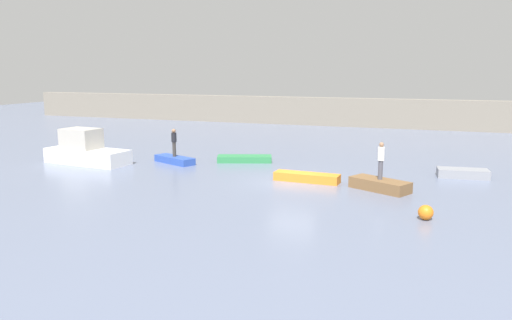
{
  "coord_description": "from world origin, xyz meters",
  "views": [
    {
      "loc": [
        6.82,
        -24.71,
        5.84
      ],
      "look_at": [
        -2.51,
        1.4,
        0.78
      ],
      "focal_mm": 35.09,
      "sensor_mm": 36.0,
      "label": 1
    }
  ],
  "objects_px": {
    "rowboat_blue": "(175,160)",
    "rowboat_brown": "(380,185)",
    "person_white_shirt": "(381,159)",
    "rowboat_orange": "(307,177)",
    "person_dark_shirt": "(174,141)",
    "motorboat": "(86,151)",
    "rowboat_green": "(245,159)",
    "mooring_buoy": "(426,212)",
    "rowboat_grey": "(463,173)"
  },
  "relations": [
    {
      "from": "rowboat_blue",
      "to": "person_dark_shirt",
      "type": "relative_size",
      "value": 1.71
    },
    {
      "from": "motorboat",
      "to": "rowboat_brown",
      "type": "height_order",
      "value": "motorboat"
    },
    {
      "from": "rowboat_green",
      "to": "rowboat_brown",
      "type": "relative_size",
      "value": 1.18
    },
    {
      "from": "mooring_buoy",
      "to": "rowboat_green",
      "type": "bearing_deg",
      "value": 140.4
    },
    {
      "from": "rowboat_grey",
      "to": "person_white_shirt",
      "type": "distance_m",
      "value": 6.15
    },
    {
      "from": "person_white_shirt",
      "to": "rowboat_orange",
      "type": "bearing_deg",
      "value": 169.67
    },
    {
      "from": "rowboat_orange",
      "to": "motorboat",
      "type": "bearing_deg",
      "value": -178.55
    },
    {
      "from": "rowboat_orange",
      "to": "person_dark_shirt",
      "type": "xyz_separation_m",
      "value": [
        -9.09,
        2.27,
        1.18
      ]
    },
    {
      "from": "motorboat",
      "to": "rowboat_blue",
      "type": "relative_size",
      "value": 1.92
    },
    {
      "from": "rowboat_green",
      "to": "motorboat",
      "type": "bearing_deg",
      "value": -176.83
    },
    {
      "from": "rowboat_orange",
      "to": "person_white_shirt",
      "type": "relative_size",
      "value": 1.89
    },
    {
      "from": "rowboat_orange",
      "to": "rowboat_green",
      "type": "bearing_deg",
      "value": 143.73
    },
    {
      "from": "rowboat_orange",
      "to": "person_white_shirt",
      "type": "xyz_separation_m",
      "value": [
        3.82,
        -0.7,
        1.34
      ]
    },
    {
      "from": "rowboat_brown",
      "to": "person_white_shirt",
      "type": "xyz_separation_m",
      "value": [
        0.0,
        0.0,
        1.29
      ]
    },
    {
      "from": "rowboat_brown",
      "to": "rowboat_grey",
      "type": "bearing_deg",
      "value": 76.46
    },
    {
      "from": "rowboat_orange",
      "to": "mooring_buoy",
      "type": "distance_m",
      "value": 7.86
    },
    {
      "from": "rowboat_blue",
      "to": "rowboat_green",
      "type": "xyz_separation_m",
      "value": [
        3.98,
        1.92,
        -0.02
      ]
    },
    {
      "from": "rowboat_orange",
      "to": "person_dark_shirt",
      "type": "distance_m",
      "value": 9.44
    },
    {
      "from": "person_dark_shirt",
      "to": "rowboat_green",
      "type": "bearing_deg",
      "value": 25.73
    },
    {
      "from": "rowboat_green",
      "to": "rowboat_grey",
      "type": "bearing_deg",
      "value": -20.81
    },
    {
      "from": "motorboat",
      "to": "rowboat_blue",
      "type": "xyz_separation_m",
      "value": [
        5.24,
        1.87,
        -0.59
      ]
    },
    {
      "from": "rowboat_grey",
      "to": "motorboat",
      "type": "bearing_deg",
      "value": -177.02
    },
    {
      "from": "rowboat_blue",
      "to": "person_white_shirt",
      "type": "bearing_deg",
      "value": 10.72
    },
    {
      "from": "rowboat_blue",
      "to": "rowboat_grey",
      "type": "distance_m",
      "value": 16.93
    },
    {
      "from": "rowboat_blue",
      "to": "person_white_shirt",
      "type": "xyz_separation_m",
      "value": [
        12.91,
        -2.97,
        1.35
      ]
    },
    {
      "from": "person_dark_shirt",
      "to": "mooring_buoy",
      "type": "relative_size",
      "value": 2.93
    },
    {
      "from": "rowboat_blue",
      "to": "rowboat_brown",
      "type": "bearing_deg",
      "value": 10.72
    },
    {
      "from": "person_dark_shirt",
      "to": "mooring_buoy",
      "type": "distance_m",
      "value": 16.83
    },
    {
      "from": "motorboat",
      "to": "rowboat_green",
      "type": "xyz_separation_m",
      "value": [
        9.21,
        3.79,
        -0.6
      ]
    },
    {
      "from": "rowboat_blue",
      "to": "rowboat_orange",
      "type": "xyz_separation_m",
      "value": [
        9.09,
        -2.27,
        0.01
      ]
    },
    {
      "from": "rowboat_orange",
      "to": "rowboat_brown",
      "type": "bearing_deg",
      "value": -7.26
    },
    {
      "from": "rowboat_blue",
      "to": "rowboat_grey",
      "type": "bearing_deg",
      "value": 28.92
    },
    {
      "from": "person_white_shirt",
      "to": "mooring_buoy",
      "type": "relative_size",
      "value": 3.06
    },
    {
      "from": "rowboat_orange",
      "to": "person_dark_shirt",
      "type": "bearing_deg",
      "value": 169.02
    },
    {
      "from": "person_dark_shirt",
      "to": "rowboat_orange",
      "type": "bearing_deg",
      "value": -14.04
    },
    {
      "from": "rowboat_green",
      "to": "person_dark_shirt",
      "type": "relative_size",
      "value": 1.96
    },
    {
      "from": "rowboat_blue",
      "to": "rowboat_orange",
      "type": "distance_m",
      "value": 9.37
    },
    {
      "from": "rowboat_green",
      "to": "person_dark_shirt",
      "type": "bearing_deg",
      "value": -173.44
    },
    {
      "from": "motorboat",
      "to": "mooring_buoy",
      "type": "xyz_separation_m",
      "value": [
        20.36,
        -5.44,
        -0.5
      ]
    },
    {
      "from": "rowboat_green",
      "to": "rowboat_grey",
      "type": "distance_m",
      "value": 12.89
    },
    {
      "from": "rowboat_green",
      "to": "rowboat_orange",
      "type": "xyz_separation_m",
      "value": [
        5.11,
        -4.19,
        0.03
      ]
    },
    {
      "from": "rowboat_blue",
      "to": "rowboat_orange",
      "type": "bearing_deg",
      "value": 9.63
    },
    {
      "from": "motorboat",
      "to": "person_dark_shirt",
      "type": "height_order",
      "value": "same"
    },
    {
      "from": "motorboat",
      "to": "mooring_buoy",
      "type": "height_order",
      "value": "motorboat"
    },
    {
      "from": "motorboat",
      "to": "rowboat_orange",
      "type": "height_order",
      "value": "motorboat"
    },
    {
      "from": "rowboat_orange",
      "to": "mooring_buoy",
      "type": "height_order",
      "value": "mooring_buoy"
    },
    {
      "from": "person_dark_shirt",
      "to": "person_white_shirt",
      "type": "bearing_deg",
      "value": -12.96
    },
    {
      "from": "motorboat",
      "to": "person_white_shirt",
      "type": "relative_size",
      "value": 3.13
    },
    {
      "from": "rowboat_brown",
      "to": "person_white_shirt",
      "type": "distance_m",
      "value": 1.29
    },
    {
      "from": "person_white_shirt",
      "to": "person_dark_shirt",
      "type": "bearing_deg",
      "value": 167.04
    }
  ]
}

